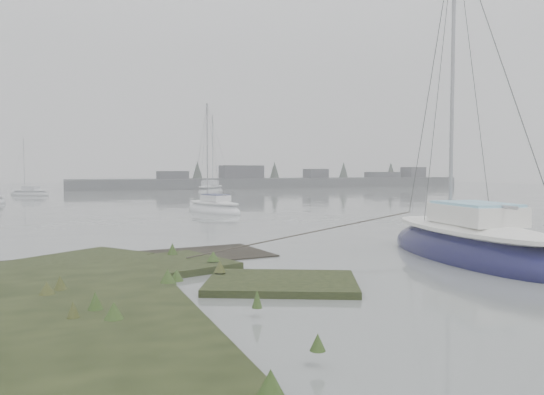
# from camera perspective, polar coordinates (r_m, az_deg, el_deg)

# --- Properties ---
(ground) EXTENTS (160.00, 160.00, 0.00)m
(ground) POSITION_cam_1_polar(r_m,az_deg,el_deg) (42.26, -15.85, -0.80)
(ground) COLOR slate
(ground) RESTS_ON ground
(far_shoreline) EXTENTS (60.00, 8.00, 4.15)m
(far_shoreline) POSITION_cam_1_polar(r_m,az_deg,el_deg) (80.17, 1.13, 1.71)
(far_shoreline) COLOR #4C4F51
(far_shoreline) RESTS_ON ground
(sailboat_main) EXTENTS (3.73, 8.30, 11.30)m
(sailboat_main) POSITION_cam_1_polar(r_m,az_deg,el_deg) (17.63, 20.38, -5.02)
(sailboat_main) COLOR #12123C
(sailboat_main) RESTS_ON ground
(sailboat_white) EXTENTS (3.33, 5.64, 7.56)m
(sailboat_white) POSITION_cam_1_polar(r_m,az_deg,el_deg) (34.01, -6.30, -1.22)
(sailboat_white) COLOR white
(sailboat_white) RESTS_ON ground
(sailboat_far_b) EXTENTS (5.41, 7.04, 9.66)m
(sailboat_far_b) POSITION_cam_1_polar(r_m,az_deg,el_deg) (60.48, -6.60, 0.72)
(sailboat_far_b) COLOR #A9AEB2
(sailboat_far_b) RESTS_ON ground
(sailboat_far_c) EXTENTS (4.55, 4.01, 6.48)m
(sailboat_far_c) POSITION_cam_1_polar(r_m,az_deg,el_deg) (60.77, -24.63, 0.38)
(sailboat_far_c) COLOR #9EA5A8
(sailboat_far_c) RESTS_ON ground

